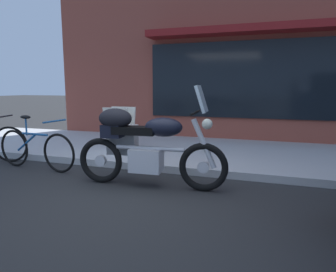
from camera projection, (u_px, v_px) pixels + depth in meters
The scene contains 4 objects.
ground_plane at pixel (124, 199), 3.81m from camera, with size 80.00×80.00×0.00m, color #292929.
touring_motorcycle at pixel (142, 143), 4.25m from camera, with size 2.15×0.62×1.41m.
parked_bicycle at pixel (35, 148), 5.14m from camera, with size 1.66×0.48×0.91m.
sandwich_board_sign at pixel (120, 128), 6.24m from camera, with size 0.55×0.40×0.86m.
Camera 1 is at (1.68, -3.27, 1.38)m, focal length 32.61 mm.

